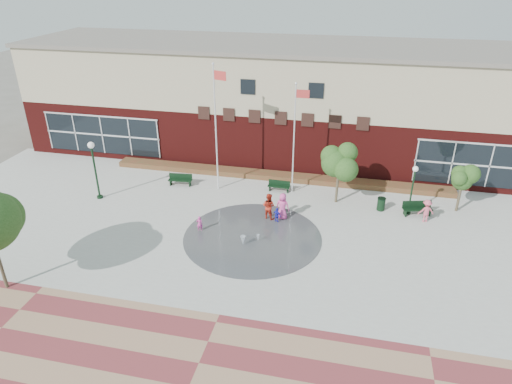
% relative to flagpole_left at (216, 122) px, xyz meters
% --- Properties ---
extents(ground, '(120.00, 120.00, 0.00)m').
position_rel_flagpole_left_xyz_m(ground, '(3.91, -8.94, -5.10)').
color(ground, '#666056').
rests_on(ground, ground).
extents(plaza_concrete, '(46.00, 18.00, 0.01)m').
position_rel_flagpole_left_xyz_m(plaza_concrete, '(3.91, -4.94, -5.10)').
color(plaza_concrete, '#A8A8A0').
rests_on(plaza_concrete, ground).
extents(paver_band, '(46.00, 6.00, 0.01)m').
position_rel_flagpole_left_xyz_m(paver_band, '(3.91, -15.94, -5.10)').
color(paver_band, maroon).
rests_on(paver_band, ground).
extents(splash_pad, '(8.40, 8.40, 0.01)m').
position_rel_flagpole_left_xyz_m(splash_pad, '(3.91, -5.94, -5.10)').
color(splash_pad, '#383A3D').
rests_on(splash_pad, ground).
extents(library_building, '(44.40, 10.40, 9.20)m').
position_rel_flagpole_left_xyz_m(library_building, '(3.91, 8.54, -0.46)').
color(library_building, '#4C0F0E').
rests_on(library_building, ground).
extents(flower_bed, '(26.00, 1.20, 0.40)m').
position_rel_flagpole_left_xyz_m(flower_bed, '(3.91, 2.66, -5.10)').
color(flower_bed, maroon).
rests_on(flower_bed, ground).
extents(flagpole_left, '(1.03, 0.42, 9.16)m').
position_rel_flagpole_left_xyz_m(flagpole_left, '(0.00, 0.00, 0.00)').
color(flagpole_left, white).
rests_on(flagpole_left, ground).
extents(flagpole_right, '(0.99, 0.16, 7.99)m').
position_rel_flagpole_left_xyz_m(flagpole_right, '(5.40, 0.65, -0.64)').
color(flagpole_right, white).
rests_on(flagpole_right, ground).
extents(lamp_left, '(0.45, 0.45, 4.23)m').
position_rel_flagpole_left_xyz_m(lamp_left, '(-7.81, -3.26, -2.47)').
color(lamp_left, black).
rests_on(lamp_left, ground).
extents(lamp_right, '(0.36, 0.36, 3.44)m').
position_rel_flagpole_left_xyz_m(lamp_right, '(13.38, -0.83, -2.97)').
color(lamp_right, black).
rests_on(lamp_right, ground).
extents(bench_left, '(1.80, 0.65, 0.88)m').
position_rel_flagpole_left_xyz_m(bench_left, '(-2.97, -0.06, -4.82)').
color(bench_left, black).
rests_on(bench_left, ground).
extents(bench_mid, '(1.60, 0.48, 0.80)m').
position_rel_flagpole_left_xyz_m(bench_mid, '(4.39, 0.56, -4.84)').
color(bench_mid, black).
rests_on(bench_mid, ground).
extents(bench_right, '(1.99, 1.00, 0.96)m').
position_rel_flagpole_left_xyz_m(bench_right, '(13.90, -0.94, -4.79)').
color(bench_right, black).
rests_on(bench_right, ground).
extents(trash_can, '(0.56, 0.56, 0.92)m').
position_rel_flagpole_left_xyz_m(trash_can, '(11.59, -0.75, -4.64)').
color(trash_can, black).
rests_on(trash_can, ground).
extents(tree_mid, '(2.55, 2.55, 4.31)m').
position_rel_flagpole_left_xyz_m(tree_mid, '(8.58, -0.22, -1.96)').
color(tree_mid, '#403626').
rests_on(tree_mid, ground).
extents(tree_small_right, '(1.87, 1.87, 3.20)m').
position_rel_flagpole_left_xyz_m(tree_small_right, '(16.57, 0.24, -2.77)').
color(tree_small_right, '#403626').
rests_on(tree_small_right, ground).
extents(water_jet_a, '(0.31, 0.31, 0.61)m').
position_rel_flagpole_left_xyz_m(water_jet_a, '(3.57, -6.93, -5.10)').
color(water_jet_a, white).
rests_on(water_jet_a, ground).
extents(water_jet_b, '(0.19, 0.19, 0.43)m').
position_rel_flagpole_left_xyz_m(water_jet_b, '(4.34, -6.32, -5.10)').
color(water_jet_b, white).
rests_on(water_jet_b, ground).
extents(child_splash, '(0.42, 0.32, 1.04)m').
position_rel_flagpole_left_xyz_m(child_splash, '(0.55, -5.92, -4.58)').
color(child_splash, '#D83F9D').
rests_on(child_splash, ground).
extents(adult_red, '(1.03, 0.91, 1.79)m').
position_rel_flagpole_left_xyz_m(adult_red, '(4.42, -3.46, -4.21)').
color(adult_red, red).
rests_on(adult_red, ground).
extents(adult_pink, '(0.95, 0.70, 1.80)m').
position_rel_flagpole_left_xyz_m(adult_pink, '(5.30, -3.28, -4.20)').
color(adult_pink, '#E9499C').
rests_on(adult_pink, ground).
extents(child_blue, '(0.65, 0.48, 1.03)m').
position_rel_flagpole_left_xyz_m(child_blue, '(5.04, -3.85, -4.59)').
color(child_blue, '#2224C5').
rests_on(child_blue, ground).
extents(person_bench, '(1.10, 0.78, 1.56)m').
position_rel_flagpole_left_xyz_m(person_bench, '(14.34, -1.68, -4.32)').
color(person_bench, '#DA5870').
rests_on(person_bench, ground).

